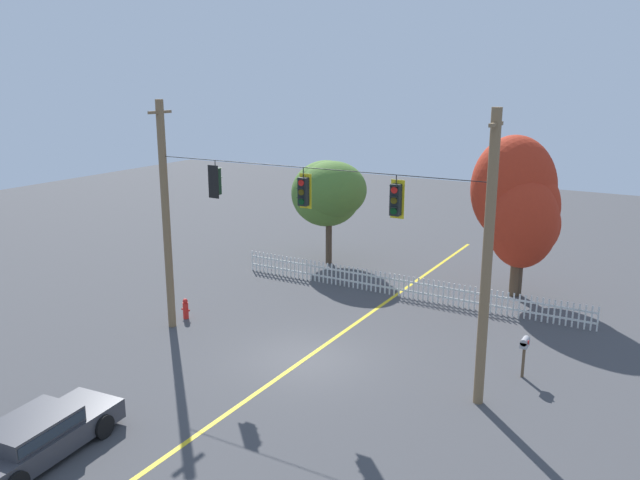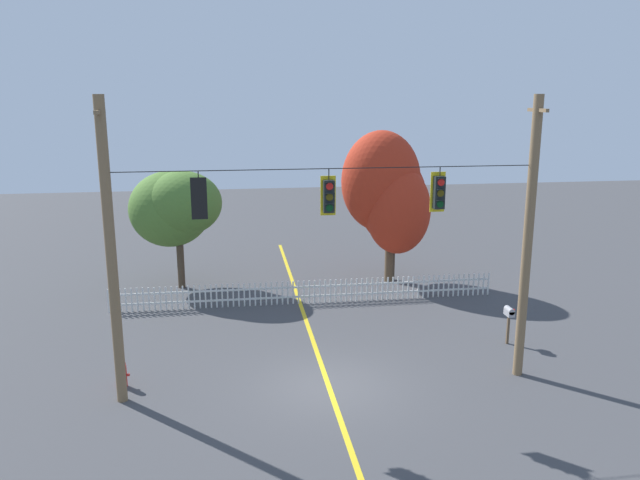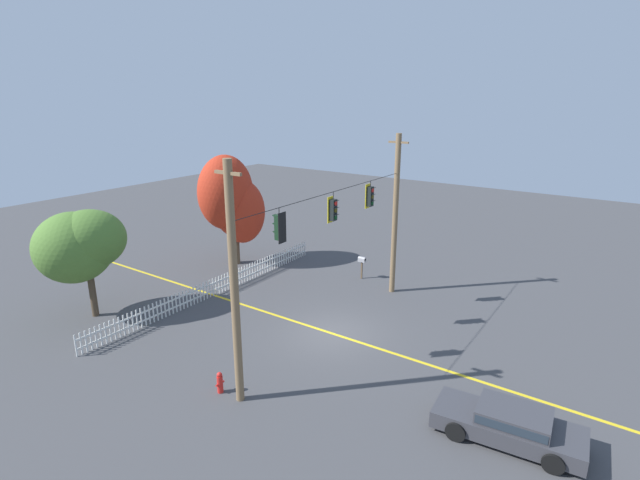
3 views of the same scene
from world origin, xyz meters
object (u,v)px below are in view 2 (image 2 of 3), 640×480
Objects in this scene: traffic_signal_eastbound_side at (329,196)px; fire_hydrant at (123,374)px; autumn_maple_mid at (388,193)px; roadside_mailbox at (509,314)px; traffic_signal_southbound_primary at (199,198)px; autumn_maple_near_fence at (175,207)px; autumn_oak_far_east at (392,197)px; traffic_signal_northbound_secondary at (439,192)px.

traffic_signal_eastbound_side is 1.62× the size of fire_hydrant.
autumn_maple_mid is 5.16× the size of roadside_mailbox.
autumn_maple_mid reaches higher than traffic_signal_southbound_primary.
roadside_mailbox is (2.40, -7.90, -3.05)m from autumn_maple_mid.
autumn_maple_near_fence is at bearing 176.42° from autumn_maple_mid.
autumn_oak_far_east is at bearing 52.06° from traffic_signal_southbound_primary.
autumn_oak_far_east is (9.75, -0.41, 0.27)m from autumn_maple_near_fence.
traffic_signal_northbound_secondary is 0.98× the size of roadside_mailbox.
traffic_signal_eastbound_side reaches higher than autumn_maple_near_fence.
traffic_signal_southbound_primary is at bearing -179.84° from traffic_signal_northbound_secondary.
autumn_oak_far_east is at bearing -2.40° from autumn_maple_near_fence.
fire_hydrant is at bearing -173.55° from roadside_mailbox.
autumn_maple_mid is at bearing -142.29° from autumn_oak_far_east.
traffic_signal_southbound_primary is 6.05m from fire_hydrant.
autumn_maple_near_fence is 0.76× the size of autumn_maple_mid.
autumn_oak_far_east is (1.39, 10.42, -1.88)m from traffic_signal_northbound_secondary.
autumn_maple_near_fence reaches higher than fire_hydrant.
traffic_signal_eastbound_side is 1.01× the size of traffic_signal_northbound_secondary.
roadside_mailbox is (2.16, -8.09, -2.84)m from autumn_oak_far_east.
autumn_maple_near_fence is (-1.61, 10.85, -2.16)m from traffic_signal_southbound_primary.
traffic_signal_northbound_secondary is at bearing -5.46° from fire_hydrant.
autumn_maple_mid is at bearing 41.90° from fire_hydrant.
autumn_oak_far_east is 7.39× the size of fire_hydrant.
autumn_maple_mid reaches higher than autumn_maple_near_fence.
traffic_signal_northbound_secondary is 10.68m from autumn_oak_far_east.
fire_hydrant is at bearing -138.10° from autumn_maple_mid.
autumn_maple_mid reaches higher than fire_hydrant.
fire_hydrant is (-6.08, 0.89, -5.38)m from traffic_signal_eastbound_side.
autumn_maple_near_fence reaches higher than roadside_mailbox.
traffic_signal_northbound_secondary is at bearing -146.64° from roadside_mailbox.
fire_hydrant is 0.61× the size of roadside_mailbox.
traffic_signal_northbound_secondary is at bearing 0.16° from traffic_signal_southbound_primary.
autumn_oak_far_east reaches higher than fire_hydrant.
traffic_signal_northbound_secondary is 0.22× the size of autumn_oak_far_east.
traffic_signal_eastbound_side is at bearing -8.31° from fire_hydrant.
fire_hydrant is (-9.27, 0.89, -5.41)m from traffic_signal_northbound_secondary.
autumn_maple_near_fence is at bearing 144.49° from roadside_mailbox.
traffic_signal_eastbound_side is (3.56, 0.02, -0.05)m from traffic_signal_southbound_primary.
traffic_signal_eastbound_side is 0.19× the size of autumn_maple_mid.
autumn_oak_far_east is (4.58, 10.42, -1.85)m from traffic_signal_eastbound_side.
traffic_signal_eastbound_side and traffic_signal_northbound_secondary have the same top height.
roadside_mailbox is at bearing -75.05° from autumn_oak_far_east.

